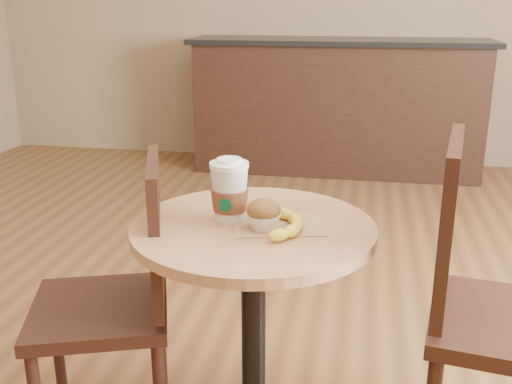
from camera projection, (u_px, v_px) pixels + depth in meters
cafe_table at (253, 299)px, 1.71m from camera, size 0.67×0.67×0.75m
chair_left at (120, 294)px, 1.79m from camera, size 0.51×0.51×0.91m
chair_right at (488, 303)px, 1.63m from camera, size 0.50×0.50×1.00m
service_counter at (337, 106)px, 4.75m from camera, size 2.30×0.65×1.04m
kraft_bag at (277, 225)px, 1.63m from camera, size 0.28×0.23×0.00m
coffee_cup at (230, 193)px, 1.64m from camera, size 0.11×0.11×0.18m
muffin at (264, 215)px, 1.58m from camera, size 0.09×0.09×0.08m
banana at (281, 223)px, 1.59m from camera, size 0.19×0.26×0.03m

